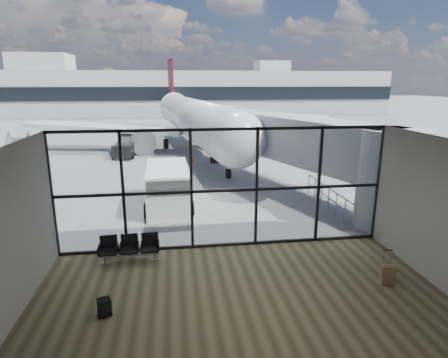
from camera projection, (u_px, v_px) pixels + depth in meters
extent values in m
plane|color=slate|center=(185.00, 126.00, 52.58)|extent=(220.00, 220.00, 0.00)
cube|color=brown|center=(244.00, 306.00, 10.39)|extent=(12.00, 8.00, 0.01)
cube|color=silver|center=(246.00, 146.00, 9.26)|extent=(12.00, 8.00, 0.02)
cube|color=beige|center=(292.00, 327.00, 5.99)|extent=(12.00, 0.02, 4.50)
cube|color=beige|center=(1.00, 244.00, 9.04)|extent=(0.02, 8.00, 4.50)
cube|color=white|center=(224.00, 189.00, 13.66)|extent=(12.00, 0.04, 4.50)
cube|color=black|center=(224.00, 244.00, 14.21)|extent=(12.00, 0.12, 0.10)
cube|color=black|center=(224.00, 190.00, 13.67)|extent=(12.00, 0.12, 0.10)
cube|color=black|center=(224.00, 129.00, 13.11)|extent=(12.00, 0.12, 0.10)
cube|color=black|center=(52.00, 196.00, 12.87)|extent=(0.10, 0.12, 4.50)
cube|color=black|center=(123.00, 193.00, 13.19)|extent=(0.10, 0.12, 4.50)
cube|color=black|center=(191.00, 190.00, 13.50)|extent=(0.10, 0.12, 4.50)
cube|color=black|center=(256.00, 188.00, 13.82)|extent=(0.10, 0.12, 4.50)
cube|color=black|center=(318.00, 186.00, 14.13)|extent=(0.10, 0.12, 4.50)
cube|color=black|center=(378.00, 183.00, 14.45)|extent=(0.10, 0.12, 4.50)
cylinder|color=#929497|center=(392.00, 180.00, 15.60)|extent=(2.80, 2.80, 4.20)
cube|color=#929497|center=(283.00, 136.00, 21.74)|extent=(7.45, 14.81, 2.40)
cube|color=#929497|center=(222.00, 124.00, 28.10)|extent=(2.60, 2.20, 2.60)
cylinder|color=gray|center=(212.00, 152.00, 28.53)|extent=(0.20, 0.20, 1.80)
cylinder|color=gray|center=(232.00, 151.00, 28.74)|extent=(0.20, 0.20, 1.80)
cylinder|color=black|center=(222.00, 160.00, 28.80)|extent=(1.80, 0.56, 0.56)
cylinder|color=gray|center=(354.00, 218.00, 15.59)|extent=(0.06, 0.06, 1.10)
cylinder|color=gray|center=(345.00, 211.00, 16.46)|extent=(0.06, 0.06, 1.10)
cylinder|color=gray|center=(336.00, 204.00, 17.32)|extent=(0.06, 0.06, 1.10)
cylinder|color=gray|center=(328.00, 199.00, 18.18)|extent=(0.06, 0.06, 1.10)
cylinder|color=gray|center=(321.00, 193.00, 19.04)|extent=(0.06, 0.06, 1.10)
cylinder|color=gray|center=(315.00, 188.00, 19.91)|extent=(0.06, 0.06, 1.10)
cylinder|color=gray|center=(309.00, 184.00, 20.77)|extent=(0.06, 0.06, 1.10)
cylinder|color=gray|center=(329.00, 188.00, 18.05)|extent=(0.06, 5.40, 0.06)
cylinder|color=gray|center=(328.00, 198.00, 18.17)|extent=(0.06, 5.40, 0.06)
cube|color=beige|center=(181.00, 93.00, 72.67)|extent=(80.00, 12.00, 8.00)
cube|color=black|center=(182.00, 94.00, 66.82)|extent=(80.00, 0.20, 2.40)
cube|color=beige|center=(42.00, 62.00, 68.00)|extent=(10.00, 8.00, 3.00)
cube|color=beige|center=(272.00, 66.00, 73.78)|extent=(6.00, 6.00, 2.00)
cylinder|color=#382619|center=(22.00, 103.00, 78.49)|extent=(0.50, 0.50, 3.42)
sphere|color=black|center=(19.00, 83.00, 77.44)|extent=(6.27, 6.27, 6.27)
cylinder|color=#382619|center=(52.00, 105.00, 79.37)|extent=(0.50, 0.50, 2.70)
sphere|color=black|center=(50.00, 89.00, 78.54)|extent=(4.95, 4.95, 4.95)
cylinder|color=#382619|center=(82.00, 104.00, 80.12)|extent=(0.50, 0.50, 3.06)
sphere|color=black|center=(80.00, 86.00, 79.18)|extent=(5.61, 5.61, 5.61)
cylinder|color=#382619|center=(110.00, 103.00, 80.86)|extent=(0.50, 0.50, 3.42)
sphere|color=black|center=(109.00, 83.00, 79.81)|extent=(6.27, 6.27, 6.27)
cube|color=gray|center=(130.00, 255.00, 12.95)|extent=(2.07, 0.14, 0.04)
cube|color=black|center=(108.00, 252.00, 12.79)|extent=(0.60, 0.56, 0.08)
cube|color=black|center=(109.00, 242.00, 12.98)|extent=(0.58, 0.08, 0.52)
cube|color=black|center=(129.00, 250.00, 12.91)|extent=(0.60, 0.56, 0.08)
cube|color=black|center=(130.00, 241.00, 13.10)|extent=(0.58, 0.08, 0.52)
cube|color=black|center=(150.00, 249.00, 13.02)|extent=(0.60, 0.56, 0.08)
cube|color=black|center=(150.00, 239.00, 13.21)|extent=(0.58, 0.08, 0.52)
cylinder|color=gray|center=(105.00, 260.00, 12.85)|extent=(0.06, 0.06, 0.23)
cylinder|color=gray|center=(155.00, 256.00, 13.12)|extent=(0.06, 0.06, 0.23)
cube|color=black|center=(104.00, 308.00, 9.91)|extent=(0.40, 0.32, 0.48)
cube|color=black|center=(105.00, 311.00, 9.79)|extent=(0.29, 0.15, 0.33)
cylinder|color=black|center=(103.00, 298.00, 9.94)|extent=(0.34, 0.19, 0.09)
cube|color=olive|center=(387.00, 274.00, 11.47)|extent=(0.43, 0.29, 0.60)
cube|color=olive|center=(389.00, 277.00, 11.34)|extent=(0.34, 0.08, 0.45)
cylinder|color=gray|center=(384.00, 258.00, 11.45)|extent=(0.03, 0.03, 0.50)
cylinder|color=gray|center=(391.00, 257.00, 11.45)|extent=(0.03, 0.03, 0.50)
cube|color=black|center=(388.00, 250.00, 11.39)|extent=(0.27, 0.07, 0.02)
cylinder|color=black|center=(381.00, 281.00, 11.65)|extent=(0.04, 0.07, 0.07)
cylinder|color=black|center=(388.00, 281.00, 11.65)|extent=(0.04, 0.07, 0.07)
cylinder|color=silver|center=(194.00, 118.00, 34.83)|extent=(6.87, 28.15, 3.45)
sphere|color=silver|center=(237.00, 140.00, 21.76)|extent=(3.45, 3.45, 3.45)
cone|color=silver|center=(172.00, 105.00, 50.00)|extent=(4.11, 5.97, 3.45)
cube|color=black|center=(234.00, 130.00, 22.17)|extent=(2.17, 1.36, 0.47)
cube|color=silver|center=(106.00, 128.00, 33.93)|extent=(14.32, 5.75, 1.10)
cylinder|color=black|center=(142.00, 140.00, 33.18)|extent=(2.33, 3.38, 1.96)
cube|color=silver|center=(149.00, 105.00, 48.80)|extent=(5.25, 2.11, 0.17)
cube|color=silver|center=(269.00, 123.00, 37.87)|extent=(13.99, 8.79, 1.10)
cylinder|color=black|center=(246.00, 136.00, 35.60)|extent=(2.33, 3.38, 1.96)
cube|color=silver|center=(194.00, 104.00, 50.28)|extent=(5.39, 3.26, 0.17)
cube|color=#540C1D|center=(171.00, 81.00, 49.23)|extent=(0.71, 3.55, 5.59)
cylinder|color=gray|center=(228.00, 168.00, 24.04)|extent=(0.19, 0.19, 1.30)
cylinder|color=black|center=(228.00, 173.00, 24.13)|extent=(0.31, 0.68, 0.65)
cylinder|color=black|center=(166.00, 144.00, 35.21)|extent=(0.53, 0.94, 0.89)
cylinder|color=black|center=(220.00, 141.00, 36.51)|extent=(0.53, 0.94, 0.89)
cube|color=white|center=(168.00, 187.00, 18.54)|extent=(2.14, 4.70, 2.02)
cube|color=black|center=(168.00, 185.00, 16.75)|extent=(1.95, 1.26, 0.71)
cylinder|color=black|center=(147.00, 210.00, 17.09)|extent=(0.27, 0.71, 0.71)
cylinder|color=black|center=(191.00, 208.00, 17.41)|extent=(0.27, 0.71, 0.71)
cylinder|color=black|center=(149.00, 192.00, 19.99)|extent=(0.27, 0.71, 0.71)
cylinder|color=black|center=(187.00, 190.00, 20.31)|extent=(0.27, 0.71, 0.71)
cube|color=black|center=(125.00, 150.00, 31.12)|extent=(1.68, 3.31, 1.08)
cube|color=black|center=(127.00, 138.00, 32.17)|extent=(1.44, 2.76, 1.11)
cylinder|color=black|center=(113.00, 156.00, 30.10)|extent=(0.24, 0.55, 0.54)
cylinder|color=black|center=(132.00, 156.00, 30.22)|extent=(0.24, 0.55, 0.54)
cylinder|color=black|center=(118.00, 151.00, 32.18)|extent=(0.24, 0.55, 0.54)
cylinder|color=black|center=(136.00, 151.00, 32.30)|extent=(0.24, 0.55, 0.54)
cube|color=#F0A71C|center=(16.00, 165.00, 26.05)|extent=(1.66, 2.65, 0.72)
cube|color=gray|center=(17.00, 149.00, 26.47)|extent=(1.44, 2.15, 1.34)
cylinder|color=black|center=(1.00, 172.00, 25.10)|extent=(0.21, 0.41, 0.40)
cylinder|color=black|center=(24.00, 171.00, 25.40)|extent=(0.21, 0.41, 0.40)
cylinder|color=black|center=(10.00, 166.00, 26.81)|extent=(0.21, 0.41, 0.40)
cylinder|color=black|center=(32.00, 165.00, 27.11)|extent=(0.21, 0.41, 0.40)
cube|color=orange|center=(186.00, 173.00, 25.68)|extent=(0.39, 0.39, 0.03)
cone|color=orange|center=(186.00, 169.00, 25.61)|extent=(0.37, 0.37, 0.56)
cube|color=#FF3C0D|center=(192.00, 161.00, 29.27)|extent=(0.41, 0.41, 0.03)
cone|color=#FF3C0D|center=(192.00, 158.00, 29.20)|extent=(0.39, 0.39, 0.59)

